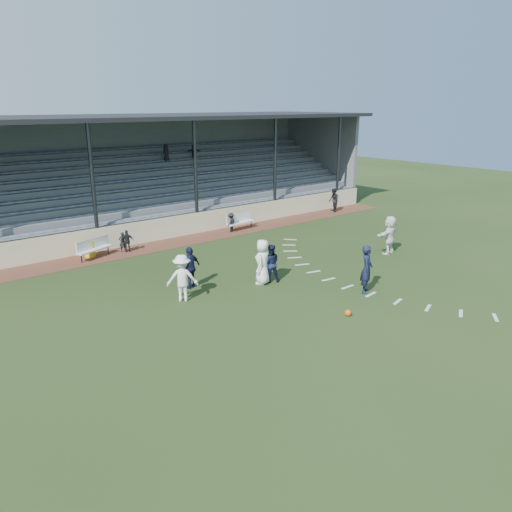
{
  "coord_description": "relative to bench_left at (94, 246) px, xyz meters",
  "views": [
    {
      "loc": [
        -12.25,
        -12.6,
        7.27
      ],
      "look_at": [
        0.0,
        2.5,
        1.3
      ],
      "focal_mm": 35.0,
      "sensor_mm": 36.0,
      "label": 1
    }
  ],
  "objects": [
    {
      "name": "player_white_lead",
      "position": [
        4.08,
        -8.0,
        0.37
      ],
      "size": [
        1.11,
        1.04,
        1.91
      ],
      "primitive_type": "imported",
      "rotation": [
        0.0,
        0.0,
        3.77
      ],
      "color": "white",
      "rests_on": "ground"
    },
    {
      "name": "player_white_back",
      "position": [
        11.85,
        -8.62,
        0.38
      ],
      "size": [
        1.86,
        0.87,
        1.93
      ],
      "primitive_type": "imported",
      "rotation": [
        0.0,
        0.0,
        3.32
      ],
      "color": "white",
      "rests_on": "ground"
    },
    {
      "name": "sub_left_near",
      "position": [
        1.53,
        0.04,
        -0.05
      ],
      "size": [
        0.42,
        0.32,
        1.02
      ],
      "primitive_type": "imported",
      "rotation": [
        0.0,
        0.0,
        2.91
      ],
      "color": "black",
      "rests_on": "cinder_track"
    },
    {
      "name": "bench_left",
      "position": [
        0.0,
        0.0,
        0.0
      ],
      "size": [
        2.01,
        1.16,
        0.95
      ],
      "rotation": [
        0.0,
        0.0,
        0.37
      ],
      "color": "silver",
      "rests_on": "cinder_track"
    },
    {
      "name": "penalty_arc",
      "position": [
        7.8,
        -10.56,
        -0.58
      ],
      "size": [
        3.89,
        14.63,
        0.01
      ],
      "color": "silver",
      "rests_on": "ground"
    },
    {
      "name": "football",
      "position": [
        4.3,
        -12.52,
        -0.46
      ],
      "size": [
        0.24,
        0.24,
        0.24
      ],
      "primitive_type": "sphere",
      "color": "#DE530D",
      "rests_on": "ground"
    },
    {
      "name": "bench_right",
      "position": [
        8.99,
        0.02,
        0.0
      ],
      "size": [
        2.03,
        0.67,
        0.95
      ],
      "rotation": [
        0.0,
        0.0,
        0.11
      ],
      "color": "silver",
      "rests_on": "cinder_track"
    },
    {
      "name": "cinder_track",
      "position": [
        3.68,
        -0.06,
        -0.57
      ],
      "size": [
        34.0,
        2.0,
        0.02
      ],
      "primitive_type": "cube",
      "color": "#552E22",
      "rests_on": "ground"
    },
    {
      "name": "player_navy_wing",
      "position": [
        1.48,
        -6.54,
        0.29
      ],
      "size": [
        1.1,
        0.68,
        1.74
      ],
      "primitive_type": "imported",
      "rotation": [
        0.0,
        0.0,
        3.41
      ],
      "color": "#131834",
      "rests_on": "ground"
    },
    {
      "name": "official",
      "position": [
        17.14,
        -0.03,
        0.26
      ],
      "size": [
        0.94,
        1.0,
        1.64
      ],
      "primitive_type": "imported",
      "rotation": [
        0.0,
        0.0,
        4.19
      ],
      "color": "black",
      "rests_on": "cinder_track"
    },
    {
      "name": "player_white_wing",
      "position": [
        0.49,
        -7.54,
        0.33
      ],
      "size": [
        1.37,
        1.21,
        1.83
      ],
      "primitive_type": "imported",
      "rotation": [
        0.0,
        0.0,
        2.58
      ],
      "color": "white",
      "rests_on": "ground"
    },
    {
      "name": "retaining_wall",
      "position": [
        3.68,
        0.99,
        0.02
      ],
      "size": [
        34.0,
        0.18,
        1.2
      ],
      "primitive_type": "cube",
      "color": "beige",
      "rests_on": "ground"
    },
    {
      "name": "sub_right",
      "position": [
        8.28,
        -0.08,
        -0.0
      ],
      "size": [
        0.83,
        0.68,
        1.13
      ],
      "primitive_type": "imported",
      "rotation": [
        0.0,
        0.0,
        3.56
      ],
      "color": "black",
      "rests_on": "cinder_track"
    },
    {
      "name": "grandstand",
      "position": [
        3.68,
        5.7,
        1.62
      ],
      "size": [
        34.6,
        9.0,
        6.61
      ],
      "color": "slate",
      "rests_on": "ground"
    },
    {
      "name": "trash_bin",
      "position": [
        -0.1,
        0.28,
        -0.16
      ],
      "size": [
        0.51,
        0.51,
        0.81
      ],
      "primitive_type": "cylinder",
      "color": "gold",
      "rests_on": "cinder_track"
    },
    {
      "name": "player_navy_lead",
      "position": [
        6.64,
        -11.39,
        0.39
      ],
      "size": [
        0.85,
        0.8,
        1.95
      ],
      "primitive_type": "imported",
      "rotation": [
        0.0,
        0.0,
        0.63
      ],
      "color": "#131834",
      "rests_on": "ground"
    },
    {
      "name": "ground",
      "position": [
        3.68,
        -10.56,
        -0.58
      ],
      "size": [
        90.0,
        90.0,
        0.0
      ],
      "primitive_type": "plane",
      "color": "#223415",
      "rests_on": "ground"
    },
    {
      "name": "sub_left_far",
      "position": [
        1.7,
        -0.15,
        0.01
      ],
      "size": [
        0.72,
        0.51,
        1.14
      ],
      "primitive_type": "imported",
      "rotation": [
        0.0,
        0.0,
        2.75
      ],
      "color": "black",
      "rests_on": "cinder_track"
    },
    {
      "name": "player_navy_mid",
      "position": [
        4.51,
        -8.02,
        0.23
      ],
      "size": [
        1.0,
        0.95,
        1.63
      ],
      "primitive_type": "imported",
      "rotation": [
        0.0,
        0.0,
        2.57
      ],
      "color": "#131834",
      "rests_on": "ground"
    }
  ]
}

